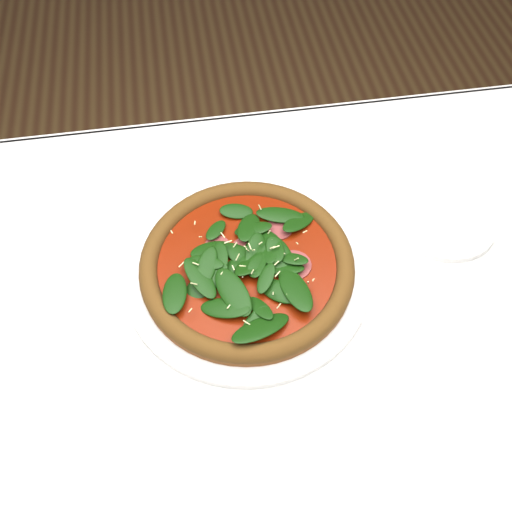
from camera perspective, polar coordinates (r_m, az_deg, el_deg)
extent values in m
plane|color=brown|center=(1.41, -1.08, -22.35)|extent=(6.00, 6.00, 0.00)
cube|color=silver|center=(0.71, -2.00, -9.35)|extent=(1.20, 0.80, 0.04)
cylinder|color=#48311C|center=(1.33, 19.97, 0.59)|extent=(0.06, 0.06, 0.71)
cube|color=silver|center=(1.02, -5.00, 8.80)|extent=(1.20, 0.01, 0.22)
cylinder|color=white|center=(0.74, -0.89, -1.54)|extent=(0.32, 0.32, 0.01)
torus|color=white|center=(0.74, -0.90, -1.39)|extent=(0.32, 0.32, 0.01)
cylinder|color=brown|center=(0.73, -0.90, -1.11)|extent=(0.35, 0.35, 0.01)
torus|color=#966122|center=(0.73, -0.91, -0.79)|extent=(0.35, 0.35, 0.02)
cylinder|color=maroon|center=(0.73, -0.91, -0.79)|extent=(0.29, 0.29, 0.00)
cylinder|color=#983D3F|center=(0.72, -0.91, -0.63)|extent=(0.26, 0.26, 0.00)
ellipsoid|color=#123C0A|center=(0.71, -0.92, -0.21)|extent=(0.28, 0.28, 0.02)
cylinder|color=#F9F2A2|center=(0.71, -0.93, 0.04)|extent=(0.26, 0.26, 0.00)
cylinder|color=white|center=(0.83, 18.34, 3.49)|extent=(0.14, 0.14, 0.01)
torus|color=white|center=(0.83, 18.39, 3.62)|extent=(0.14, 0.14, 0.01)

